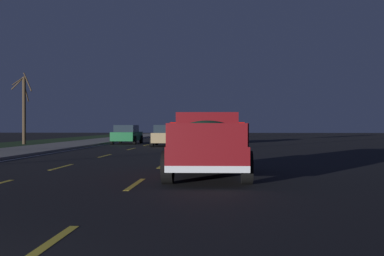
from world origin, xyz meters
TOP-DOWN VIEW (x-y plane):
  - ground at (27.00, 0.00)m, footprint 144.00×144.00m
  - sidewalk_shoulder at (27.00, 7.45)m, footprint 108.00×4.00m
  - lane_markings at (30.05, 3.07)m, footprint 108.00×7.04m
  - pickup_truck at (10.97, -3.50)m, footprint 5.47×2.38m
  - sedan_tan at (31.47, 0.04)m, footprint 4.45×2.10m
  - sedan_blue at (36.93, -3.36)m, footprint 4.44×2.09m
  - sedan_green at (35.27, 3.72)m, footprint 4.42×2.05m
  - bare_tree_far at (34.22, 11.93)m, footprint 1.50×2.12m

SIDE VIEW (x-z plane):
  - ground at x=27.00m, z-range 0.00..0.00m
  - lane_markings at x=30.05m, z-range 0.00..0.01m
  - sidewalk_shoulder at x=27.00m, z-range 0.00..0.12m
  - sedan_tan at x=31.47m, z-range 0.01..1.55m
  - sedan_blue at x=36.93m, z-range 0.01..1.55m
  - sedan_green at x=35.27m, z-range 0.01..1.55m
  - pickup_truck at x=10.97m, z-range 0.05..1.92m
  - bare_tree_far at x=34.22m, z-range 0.08..5.87m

